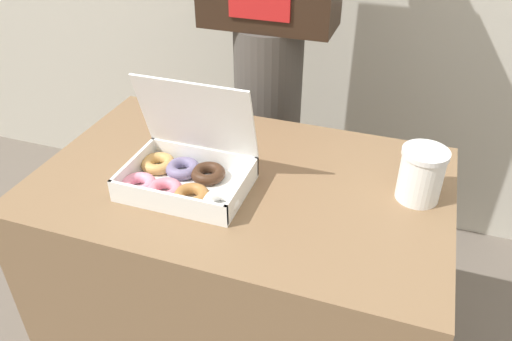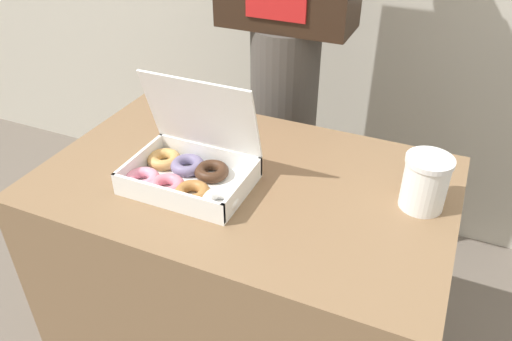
% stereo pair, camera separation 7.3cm
% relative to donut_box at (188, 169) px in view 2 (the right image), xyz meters
% --- Properties ---
extents(table, '(0.98, 0.62, 0.77)m').
position_rel_donut_box_xyz_m(table, '(0.11, 0.07, -0.42)').
color(table, brown).
rests_on(table, ground_plane).
extents(donut_box, '(0.30, 0.21, 0.25)m').
position_rel_donut_box_xyz_m(donut_box, '(0.00, 0.00, 0.00)').
color(donut_box, white).
rests_on(donut_box, table).
extents(coffee_cup, '(0.10, 0.10, 0.12)m').
position_rel_donut_box_xyz_m(coffee_cup, '(0.51, 0.13, 0.02)').
color(coffee_cup, white).
rests_on(coffee_cup, table).
extents(person_customer, '(0.42, 0.23, 1.77)m').
position_rel_donut_box_xyz_m(person_customer, '(-0.00, 0.64, 0.15)').
color(person_customer, '#4C4742').
rests_on(person_customer, ground_plane).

